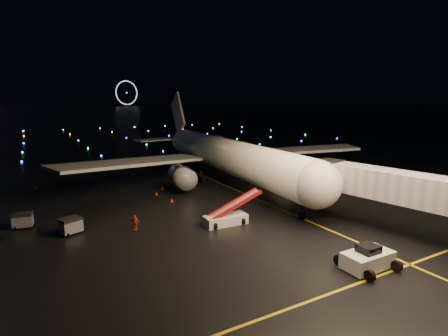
% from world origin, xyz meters
% --- Properties ---
extents(ground, '(2000.00, 2000.00, 0.00)m').
position_xyz_m(ground, '(0.00, 300.00, 0.00)').
color(ground, black).
rests_on(ground, ground).
extents(lane_centre, '(0.25, 80.00, 0.02)m').
position_xyz_m(lane_centre, '(12.00, 15.00, 0.01)').
color(lane_centre, gold).
rests_on(lane_centre, ground).
extents(lane_cross, '(60.00, 0.25, 0.02)m').
position_xyz_m(lane_cross, '(-5.00, -10.00, 0.01)').
color(lane_cross, gold).
rests_on(lane_cross, ground).
extents(airliner, '(56.87, 54.37, 15.20)m').
position_xyz_m(airliner, '(13.26, 26.22, 7.60)').
color(airliner, white).
rests_on(airliner, ground).
extents(pushback_tug, '(4.23, 2.22, 2.01)m').
position_xyz_m(pushback_tug, '(8.34, -8.68, 1.01)').
color(pushback_tug, silver).
rests_on(pushback_tug, ground).
extents(belt_loader, '(7.09, 2.23, 3.40)m').
position_xyz_m(belt_loader, '(3.28, 5.87, 1.70)').
color(belt_loader, silver).
rests_on(belt_loader, ground).
extents(crew_c, '(0.97, 0.90, 1.60)m').
position_xyz_m(crew_c, '(-5.85, 9.15, 0.80)').
color(crew_c, '#F64E10').
rests_on(crew_c, ground).
extents(safety_cone_0, '(0.53, 0.53, 0.50)m').
position_xyz_m(safety_cone_0, '(1.19, 16.96, 0.25)').
color(safety_cone_0, '#E72D00').
rests_on(safety_cone_0, ground).
extents(safety_cone_1, '(0.58, 0.58, 0.51)m').
position_xyz_m(safety_cone_1, '(2.35, 23.99, 0.25)').
color(safety_cone_1, '#E72D00').
rests_on(safety_cone_1, ground).
extents(safety_cone_2, '(0.46, 0.46, 0.47)m').
position_xyz_m(safety_cone_2, '(0.56, 21.51, 0.24)').
color(safety_cone_2, '#E72D00').
rests_on(safety_cone_2, ground).
extents(safety_cone_3, '(0.48, 0.48, 0.49)m').
position_xyz_m(safety_cone_3, '(-14.69, 34.09, 0.24)').
color(safety_cone_3, '#E72D00').
rests_on(safety_cone_3, ground).
extents(ferris_wheel, '(49.33, 16.80, 52.00)m').
position_xyz_m(ferris_wheel, '(170.00, 720.00, 26.00)').
color(ferris_wheel, black).
rests_on(ferris_wheel, ground).
extents(taxiway_lights, '(164.00, 92.00, 0.36)m').
position_xyz_m(taxiway_lights, '(0.00, 106.00, 0.18)').
color(taxiway_lights, black).
rests_on(taxiway_lights, ground).
extents(baggage_cart_0, '(2.09, 1.60, 1.63)m').
position_xyz_m(baggage_cart_0, '(-16.23, 15.62, 0.81)').
color(baggage_cart_0, gray).
rests_on(baggage_cart_0, ground).
extents(baggage_cart_1, '(2.38, 2.06, 1.70)m').
position_xyz_m(baggage_cart_1, '(-11.93, 11.24, 0.85)').
color(baggage_cart_1, gray).
rests_on(baggage_cart_1, ground).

